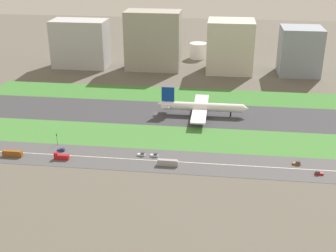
% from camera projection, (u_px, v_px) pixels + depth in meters
% --- Properties ---
extents(ground_plane, '(800.00, 800.00, 0.00)m').
position_uv_depth(ground_plane, '(156.00, 113.00, 320.39)').
color(ground_plane, '#5B564C').
extents(runway, '(280.00, 46.00, 0.10)m').
position_uv_depth(runway, '(156.00, 113.00, 320.37)').
color(runway, '#38383D').
rests_on(runway, ground_plane).
extents(grass_median_north, '(280.00, 36.00, 0.10)m').
position_uv_depth(grass_median_north, '(163.00, 94.00, 357.74)').
color(grass_median_north, '#3D7A33').
rests_on(grass_median_north, ground_plane).
extents(grass_median_south, '(280.00, 36.00, 0.10)m').
position_uv_depth(grass_median_south, '(146.00, 136.00, 282.99)').
color(grass_median_south, '#427F38').
rests_on(grass_median_south, ground_plane).
extents(highway, '(280.00, 28.00, 0.10)m').
position_uv_depth(highway, '(136.00, 159.00, 253.81)').
color(highway, '#4C4C4F').
rests_on(highway, ground_plane).
extents(highway_centerline, '(266.00, 0.50, 0.01)m').
position_uv_depth(highway_centerline, '(136.00, 159.00, 253.79)').
color(highway_centerline, silver).
rests_on(highway_centerline, highway).
extents(airliner, '(65.00, 56.00, 19.70)m').
position_uv_depth(airliner, '(201.00, 107.00, 314.23)').
color(airliner, white).
rests_on(airliner, runway).
extents(car_3, '(4.40, 1.80, 2.00)m').
position_uv_depth(car_3, '(61.00, 150.00, 263.31)').
color(car_3, navy).
rests_on(car_3, highway).
extents(car_1, '(4.40, 1.80, 2.00)m').
position_uv_depth(car_1, '(297.00, 163.00, 247.72)').
color(car_1, brown).
rests_on(car_1, highway).
extents(bus_0, '(11.60, 2.50, 3.50)m').
position_uv_depth(bus_0, '(168.00, 163.00, 246.43)').
color(bus_0, '#99999E').
rests_on(bus_0, highway).
extents(truck_0, '(8.40, 2.50, 4.00)m').
position_uv_depth(truck_0, '(61.00, 157.00, 253.50)').
color(truck_0, '#B2191E').
rests_on(truck_0, highway).
extents(car_4, '(4.40, 1.80, 2.00)m').
position_uv_depth(car_4, '(155.00, 155.00, 256.91)').
color(car_4, silver).
rests_on(car_4, highway).
extents(car_0, '(4.40, 1.80, 2.00)m').
position_uv_depth(car_0, '(319.00, 173.00, 237.46)').
color(car_0, '#B2191E').
rests_on(car_0, highway).
extents(car_2, '(4.40, 1.80, 2.00)m').
position_uv_depth(car_2, '(142.00, 154.00, 257.78)').
color(car_2, silver).
rests_on(car_2, highway).
extents(bus_1, '(11.60, 2.50, 3.50)m').
position_uv_depth(bus_1, '(12.00, 153.00, 256.78)').
color(bus_1, brown).
rests_on(bus_1, highway).
extents(traffic_light, '(0.36, 0.50, 7.20)m').
position_uv_depth(traffic_light, '(57.00, 138.00, 269.88)').
color(traffic_light, '#4C4C51').
rests_on(traffic_light, highway).
extents(terminal_building, '(51.83, 27.75, 44.69)m').
position_uv_depth(terminal_building, '(80.00, 44.00, 425.80)').
color(terminal_building, '#B2B2B7').
rests_on(terminal_building, ground_plane).
extents(hangar_building, '(50.93, 27.33, 54.45)m').
position_uv_depth(hangar_building, '(153.00, 40.00, 415.78)').
color(hangar_building, '#9E998E').
rests_on(hangar_building, ground_plane).
extents(office_tower, '(41.96, 35.36, 47.53)m').
position_uv_depth(office_tower, '(230.00, 46.00, 408.95)').
color(office_tower, beige).
rests_on(office_tower, ground_plane).
extents(cargo_warehouse, '(36.25, 33.81, 42.61)m').
position_uv_depth(cargo_warehouse, '(300.00, 51.00, 402.72)').
color(cargo_warehouse, gray).
rests_on(cargo_warehouse, ground_plane).
extents(fuel_tank_west, '(17.45, 17.45, 15.76)m').
position_uv_depth(fuel_tank_west, '(198.00, 51.00, 459.89)').
color(fuel_tank_west, silver).
rests_on(fuel_tank_west, ground_plane).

